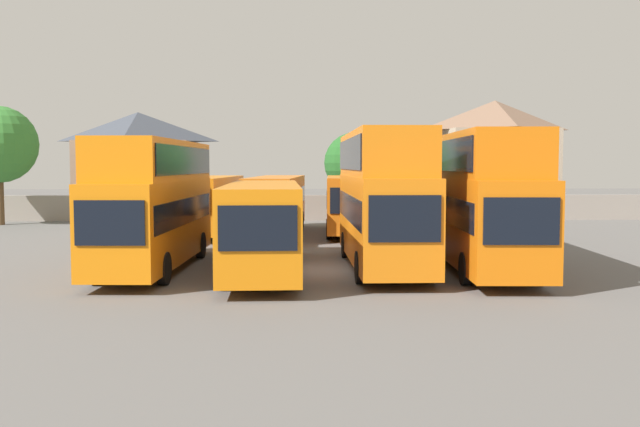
{
  "coord_description": "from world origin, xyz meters",
  "views": [
    {
      "loc": [
        -0.96,
        -26.06,
        3.99
      ],
      "look_at": [
        0.0,
        3.0,
        1.94
      ],
      "focal_mm": 39.2,
      "sensor_mm": 36.0,
      "label": 1
    }
  ],
  "objects_px": {
    "bus_8": "(411,185)",
    "bus_2": "(263,222)",
    "bus_3": "(382,192)",
    "bus_7": "(350,201)",
    "house_terrace_left": "(139,162)",
    "bus_6": "(277,202)",
    "house_terrace_centre": "(494,156)",
    "bus_4": "(479,193)",
    "bus_5": "(208,201)",
    "bus_1": "(155,197)",
    "tree_left_of_lot": "(355,163)"
  },
  "relations": [
    {
      "from": "bus_6",
      "to": "tree_left_of_lot",
      "type": "relative_size",
      "value": 1.84
    },
    {
      "from": "bus_1",
      "to": "bus_7",
      "type": "height_order",
      "value": "bus_1"
    },
    {
      "from": "bus_8",
      "to": "bus_1",
      "type": "bearing_deg",
      "value": -44.15
    },
    {
      "from": "bus_7",
      "to": "house_terrace_left",
      "type": "xyz_separation_m",
      "value": [
        -15.72,
        16.44,
        2.27
      ]
    },
    {
      "from": "bus_3",
      "to": "house_terrace_left",
      "type": "height_order",
      "value": "house_terrace_left"
    },
    {
      "from": "bus_5",
      "to": "house_terrace_centre",
      "type": "height_order",
      "value": "house_terrace_centre"
    },
    {
      "from": "bus_2",
      "to": "bus_5",
      "type": "height_order",
      "value": "bus_5"
    },
    {
      "from": "house_terrace_left",
      "to": "bus_7",
      "type": "bearing_deg",
      "value": -46.29
    },
    {
      "from": "bus_6",
      "to": "house_terrace_centre",
      "type": "distance_m",
      "value": 23.95
    },
    {
      "from": "bus_1",
      "to": "bus_3",
      "type": "distance_m",
      "value": 8.62
    },
    {
      "from": "bus_3",
      "to": "bus_2",
      "type": "bearing_deg",
      "value": -80.19
    },
    {
      "from": "bus_1",
      "to": "bus_5",
      "type": "distance_m",
      "value": 13.36
    },
    {
      "from": "bus_3",
      "to": "bus_8",
      "type": "bearing_deg",
      "value": 166.04
    },
    {
      "from": "bus_2",
      "to": "bus_6",
      "type": "xyz_separation_m",
      "value": [
        0.1,
        13.79,
        0.01
      ]
    },
    {
      "from": "bus_4",
      "to": "bus_5",
      "type": "relative_size",
      "value": 1.1
    },
    {
      "from": "bus_6",
      "to": "bus_8",
      "type": "relative_size",
      "value": 1.03
    },
    {
      "from": "house_terrace_left",
      "to": "bus_2",
      "type": "bearing_deg",
      "value": -69.66
    },
    {
      "from": "bus_7",
      "to": "bus_3",
      "type": "bearing_deg",
      "value": 3.67
    },
    {
      "from": "bus_4",
      "to": "house_terrace_centre",
      "type": "bearing_deg",
      "value": 165.67
    },
    {
      "from": "bus_4",
      "to": "house_terrace_left",
      "type": "relative_size",
      "value": 1.29
    },
    {
      "from": "bus_8",
      "to": "house_terrace_centre",
      "type": "distance_m",
      "value": 18.57
    },
    {
      "from": "bus_7",
      "to": "house_terrace_centre",
      "type": "height_order",
      "value": "house_terrace_centre"
    },
    {
      "from": "bus_1",
      "to": "house_terrace_left",
      "type": "height_order",
      "value": "house_terrace_left"
    },
    {
      "from": "bus_4",
      "to": "house_terrace_left",
      "type": "xyz_separation_m",
      "value": [
        -19.6,
        30.16,
        1.27
      ]
    },
    {
      "from": "house_terrace_centre",
      "to": "tree_left_of_lot",
      "type": "xyz_separation_m",
      "value": [
        -11.62,
        -3.81,
        -0.57
      ]
    },
    {
      "from": "bus_3",
      "to": "house_terrace_left",
      "type": "relative_size",
      "value": 1.16
    },
    {
      "from": "bus_6",
      "to": "house_terrace_centre",
      "type": "height_order",
      "value": "house_terrace_centre"
    },
    {
      "from": "house_terrace_left",
      "to": "bus_6",
      "type": "bearing_deg",
      "value": -55.92
    },
    {
      "from": "bus_6",
      "to": "bus_3",
      "type": "bearing_deg",
      "value": 22.93
    },
    {
      "from": "tree_left_of_lot",
      "to": "bus_3",
      "type": "bearing_deg",
      "value": -92.38
    },
    {
      "from": "bus_4",
      "to": "bus_8",
      "type": "distance_m",
      "value": 13.76
    },
    {
      "from": "bus_8",
      "to": "tree_left_of_lot",
      "type": "height_order",
      "value": "tree_left_of_lot"
    },
    {
      "from": "bus_1",
      "to": "bus_3",
      "type": "relative_size",
      "value": 1.03
    },
    {
      "from": "bus_4",
      "to": "bus_7",
      "type": "xyz_separation_m",
      "value": [
        -3.88,
        13.72,
        -1.01
      ]
    },
    {
      "from": "house_terrace_centre",
      "to": "bus_6",
      "type": "bearing_deg",
      "value": -135.93
    },
    {
      "from": "bus_1",
      "to": "bus_3",
      "type": "xyz_separation_m",
      "value": [
        8.62,
        -0.07,
        0.18
      ]
    },
    {
      "from": "bus_2",
      "to": "tree_left_of_lot",
      "type": "relative_size",
      "value": 1.81
    },
    {
      "from": "bus_3",
      "to": "house_terrace_centre",
      "type": "bearing_deg",
      "value": 156.45
    },
    {
      "from": "bus_3",
      "to": "bus_6",
      "type": "relative_size",
      "value": 0.91
    },
    {
      "from": "bus_5",
      "to": "tree_left_of_lot",
      "type": "distance_m",
      "value": 15.64
    },
    {
      "from": "house_terrace_centre",
      "to": "bus_7",
      "type": "bearing_deg",
      "value": -128.95
    },
    {
      "from": "bus_3",
      "to": "bus_6",
      "type": "xyz_separation_m",
      "value": [
        -4.4,
        12.99,
        -1.04
      ]
    },
    {
      "from": "bus_2",
      "to": "bus_3",
      "type": "distance_m",
      "value": 4.69
    },
    {
      "from": "bus_3",
      "to": "bus_5",
      "type": "xyz_separation_m",
      "value": [
        -8.31,
        13.4,
        -1.04
      ]
    },
    {
      "from": "bus_3",
      "to": "house_terrace_centre",
      "type": "relative_size",
      "value": 1.17
    },
    {
      "from": "bus_3",
      "to": "bus_7",
      "type": "bearing_deg",
      "value": -179.42
    },
    {
      "from": "bus_4",
      "to": "bus_6",
      "type": "distance_m",
      "value": 15.45
    },
    {
      "from": "bus_2",
      "to": "house_terrace_centre",
      "type": "distance_m",
      "value": 34.98
    },
    {
      "from": "bus_8",
      "to": "bus_2",
      "type": "bearing_deg",
      "value": -31.23
    },
    {
      "from": "bus_2",
      "to": "bus_4",
      "type": "relative_size",
      "value": 0.98
    }
  ]
}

